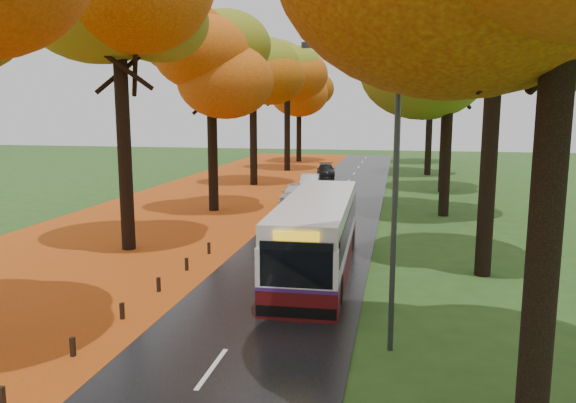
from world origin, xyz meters
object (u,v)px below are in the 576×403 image
(streetlamp_mid, at_px, (395,133))
(car_silver, at_px, (310,183))
(streetlamp_near, at_px, (385,170))
(car_white, at_px, (296,193))
(streetlamp_far, at_px, (397,124))
(bus, at_px, (317,233))
(car_dark, at_px, (326,170))

(streetlamp_mid, xyz_separation_m, car_silver, (-6.30, 5.60, -4.04))
(streetlamp_near, bearing_deg, streetlamp_mid, 90.00)
(streetlamp_near, xyz_separation_m, car_white, (-6.30, 21.73, -3.99))
(streetlamp_near, distance_m, streetlamp_far, 44.00)
(streetlamp_near, xyz_separation_m, bus, (-2.68, 6.72, -3.19))
(bus, xyz_separation_m, car_silver, (-3.62, 20.88, -0.85))
(streetlamp_far, xyz_separation_m, bus, (-2.68, -37.28, -3.19))
(streetlamp_mid, xyz_separation_m, streetlamp_far, (0.00, 22.00, 0.00))
(bus, relative_size, car_silver, 2.82)
(streetlamp_mid, xyz_separation_m, car_white, (-6.30, -0.27, -3.99))
(streetlamp_near, relative_size, streetlamp_mid, 1.00)
(bus, bearing_deg, car_silver, 98.06)
(car_white, relative_size, car_silver, 1.04)
(bus, height_order, car_white, bus)
(bus, distance_m, car_dark, 30.41)
(streetlamp_near, xyz_separation_m, streetlamp_far, (0.00, 44.00, 0.00))
(bus, xyz_separation_m, car_dark, (-3.62, 30.18, -0.90))
(car_silver, xyz_separation_m, car_dark, (0.00, 9.31, -0.05))
(streetlamp_far, relative_size, bus, 0.74)
(car_white, bearing_deg, streetlamp_near, -73.09)
(streetlamp_far, height_order, car_dark, streetlamp_far)
(streetlamp_far, bearing_deg, streetlamp_near, -90.00)
(streetlamp_near, height_order, car_silver, streetlamp_near)
(car_silver, bearing_deg, streetlamp_mid, -46.50)
(streetlamp_near, distance_m, streetlamp_mid, 22.00)
(bus, relative_size, car_dark, 2.71)
(car_white, bearing_deg, car_dark, 90.75)
(car_white, xyz_separation_m, car_dark, (0.00, 15.18, -0.10))
(streetlamp_mid, xyz_separation_m, bus, (-2.68, -15.28, -3.19))
(streetlamp_mid, bearing_deg, bus, -99.94)
(streetlamp_mid, relative_size, car_silver, 2.08)
(streetlamp_mid, bearing_deg, car_white, -177.52)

